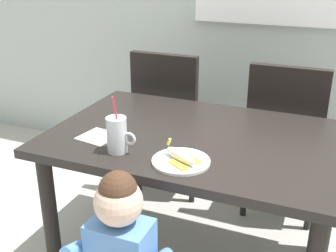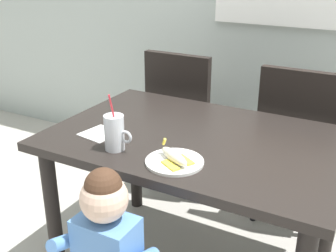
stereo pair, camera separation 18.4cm
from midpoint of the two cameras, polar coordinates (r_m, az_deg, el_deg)
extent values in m
cube|color=black|center=(1.91, 1.05, -1.78)|extent=(1.31, 0.88, 0.04)
cylinder|color=black|center=(2.10, -18.04, -12.28)|extent=(0.07, 0.07, 0.70)
cylinder|color=black|center=(2.60, -7.95, -4.24)|extent=(0.07, 0.07, 0.70)
cylinder|color=black|center=(2.30, 18.08, -9.00)|extent=(0.07, 0.07, 0.70)
cube|color=black|center=(2.81, -0.82, 0.34)|extent=(0.44, 0.44, 0.06)
cube|color=black|center=(2.55, -2.64, 4.41)|extent=(0.42, 0.05, 0.48)
cylinder|color=black|center=(3.01, 3.96, -3.16)|extent=(0.04, 0.04, 0.42)
cylinder|color=black|center=(3.14, -2.62, -2.02)|extent=(0.04, 0.04, 0.42)
cylinder|color=black|center=(2.69, 1.34, -6.39)|extent=(0.04, 0.04, 0.42)
cylinder|color=black|center=(2.83, -5.87, -4.95)|extent=(0.04, 0.04, 0.42)
cube|color=black|center=(2.62, 13.72, -2.10)|extent=(0.44, 0.44, 0.06)
cube|color=black|center=(2.33, 13.49, 2.05)|extent=(0.42, 0.05, 0.48)
cylinder|color=black|center=(2.87, 17.67, -5.57)|extent=(0.04, 0.04, 0.42)
cylinder|color=black|center=(2.92, 10.25, -4.40)|extent=(0.04, 0.04, 0.42)
cylinder|color=black|center=(2.54, 16.75, -9.34)|extent=(0.04, 0.04, 0.42)
cylinder|color=black|center=(2.59, 8.34, -7.93)|extent=(0.04, 0.04, 0.42)
sphere|color=beige|center=(1.47, -10.35, -10.15)|extent=(0.17, 0.17, 0.17)
sphere|color=#472D1E|center=(1.44, -10.48, -8.58)|extent=(0.13, 0.13, 0.13)
cylinder|color=#598CD1|center=(1.64, -14.51, -15.37)|extent=(0.05, 0.24, 0.13)
cylinder|color=silver|center=(1.74, -9.95, -1.25)|extent=(0.08, 0.08, 0.15)
cylinder|color=white|center=(1.75, -9.89, -2.14)|extent=(0.07, 0.07, 0.08)
torus|color=silver|center=(1.72, -8.29, -1.78)|extent=(0.06, 0.01, 0.06)
cylinder|color=#E5333F|center=(1.71, -9.98, 0.71)|extent=(0.01, 0.06, 0.22)
cylinder|color=white|center=(1.65, -1.44, -4.86)|extent=(0.23, 0.23, 0.01)
ellipsoid|color=#F4EAC6|center=(1.64, -1.49, -4.11)|extent=(0.17, 0.12, 0.04)
cube|color=yellow|center=(1.61, -1.87, -5.37)|extent=(0.09, 0.07, 0.01)
cube|color=yellow|center=(1.65, 0.00, -4.53)|extent=(0.09, 0.07, 0.01)
cylinder|color=yellow|center=(1.68, -3.00, -2.19)|extent=(0.03, 0.02, 0.03)
cube|color=white|center=(1.92, -12.14, -1.47)|extent=(0.17, 0.17, 0.00)
camera|label=1|loc=(0.09, -92.86, -1.18)|focal=45.18mm
camera|label=2|loc=(0.09, 87.14, 1.18)|focal=45.18mm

